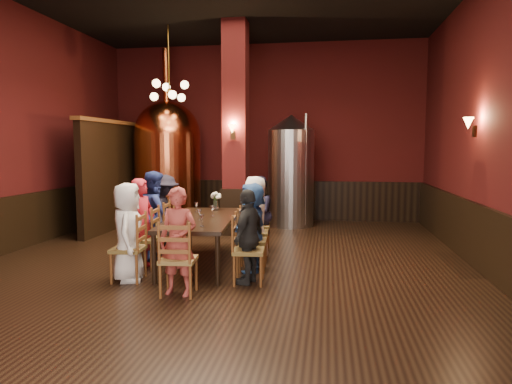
% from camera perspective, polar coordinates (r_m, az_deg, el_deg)
% --- Properties ---
extents(room, '(10.00, 10.02, 4.50)m').
position_cam_1_polar(room, '(7.00, -4.71, 8.67)').
color(room, black).
rests_on(room, ground).
extents(wainscot_right, '(0.08, 9.90, 1.00)m').
position_cam_1_polar(wainscot_right, '(7.31, 27.36, -5.86)').
color(wainscot_right, black).
rests_on(wainscot_right, ground).
extents(wainscot_back, '(7.90, 0.08, 1.00)m').
position_cam_1_polar(wainscot_back, '(11.95, 0.97, -0.96)').
color(wainscot_back, black).
rests_on(wainscot_back, ground).
extents(column, '(0.58, 0.58, 4.50)m').
position_cam_1_polar(column, '(9.80, -2.53, 7.83)').
color(column, '#440E0F').
rests_on(column, ground).
extents(partition, '(0.22, 3.50, 2.40)m').
position_cam_1_polar(partition, '(11.13, -16.89, 1.92)').
color(partition, black).
rests_on(partition, ground).
extents(pendant_cluster, '(0.90, 0.90, 1.70)m').
position_cam_1_polar(pendant_cluster, '(10.36, -10.79, 12.33)').
color(pendant_cluster, '#A57226').
rests_on(pendant_cluster, room).
extents(sconce_wall, '(0.20, 0.20, 0.36)m').
position_cam_1_polar(sconce_wall, '(7.93, 25.68, 7.42)').
color(sconce_wall, black).
rests_on(sconce_wall, room).
extents(sconce_column, '(0.20, 0.20, 0.36)m').
position_cam_1_polar(sconce_column, '(9.50, -2.89, 7.59)').
color(sconce_column, black).
rests_on(sconce_column, column).
extents(dining_table, '(1.20, 2.48, 0.75)m').
position_cam_1_polar(dining_table, '(7.37, -6.87, -3.68)').
color(dining_table, black).
rests_on(dining_table, ground).
extents(chair_0, '(0.50, 0.50, 0.92)m').
position_cam_1_polar(chair_0, '(6.69, -15.70, -6.81)').
color(chair_0, brown).
rests_on(chair_0, ground).
extents(person_0, '(0.60, 0.77, 1.38)m').
position_cam_1_polar(person_0, '(6.64, -15.75, -4.85)').
color(person_0, white).
rests_on(person_0, ground).
extents(chair_1, '(0.50, 0.50, 0.92)m').
position_cam_1_polar(chair_1, '(7.31, -13.93, -5.71)').
color(chair_1, brown).
rests_on(chair_1, ground).
extents(person_1, '(0.40, 0.55, 1.40)m').
position_cam_1_polar(person_1, '(7.27, -13.97, -3.85)').
color(person_1, red).
rests_on(person_1, ground).
extents(chair_2, '(0.50, 0.50, 0.92)m').
position_cam_1_polar(chair_2, '(7.93, -12.46, -4.79)').
color(chair_2, brown).
rests_on(chair_2, ground).
extents(person_2, '(0.64, 0.80, 1.48)m').
position_cam_1_polar(person_2, '(7.88, -12.51, -2.78)').
color(person_2, navy).
rests_on(person_2, ground).
extents(chair_3, '(0.50, 0.50, 0.92)m').
position_cam_1_polar(chair_3, '(8.56, -11.20, -3.99)').
color(chair_3, brown).
rests_on(chair_3, ground).
extents(person_3, '(0.60, 0.93, 1.37)m').
position_cam_1_polar(person_3, '(8.53, -11.22, -2.49)').
color(person_3, black).
rests_on(person_3, ground).
extents(chair_4, '(0.50, 0.50, 0.92)m').
position_cam_1_polar(chair_4, '(6.33, -0.92, -7.30)').
color(chair_4, brown).
rests_on(chair_4, ground).
extents(person_4, '(0.51, 0.82, 1.31)m').
position_cam_1_polar(person_4, '(6.29, -0.93, -5.58)').
color(person_4, black).
rests_on(person_4, ground).
extents(chair_5, '(0.50, 0.50, 0.92)m').
position_cam_1_polar(chair_5, '(6.98, -0.45, -6.07)').
color(chair_5, brown).
rests_on(chair_5, ground).
extents(person_5, '(0.40, 1.25, 1.35)m').
position_cam_1_polar(person_5, '(6.94, -0.45, -4.35)').
color(person_5, '#3965AC').
rests_on(person_5, ground).
extents(chair_6, '(0.50, 0.50, 0.92)m').
position_cam_1_polar(chair_6, '(7.63, -0.07, -5.07)').
color(chair_6, brown).
rests_on(chair_6, ground).
extents(person_6, '(0.59, 0.77, 1.40)m').
position_cam_1_polar(person_6, '(7.59, -0.07, -3.28)').
color(person_6, silver).
rests_on(person_6, ground).
extents(chair_7, '(0.50, 0.50, 0.92)m').
position_cam_1_polar(chair_7, '(8.29, 0.26, -4.20)').
color(chair_7, brown).
rests_on(chair_7, ground).
extents(person_7, '(0.34, 0.67, 1.36)m').
position_cam_1_polar(person_7, '(8.25, 0.26, -2.71)').
color(person_7, black).
rests_on(person_7, ground).
extents(chair_8, '(0.50, 0.50, 0.92)m').
position_cam_1_polar(chair_8, '(5.93, -9.68, -8.26)').
color(chair_8, brown).
rests_on(chair_8, ground).
extents(person_8, '(0.54, 0.39, 1.38)m').
position_cam_1_polar(person_8, '(5.88, -9.71, -6.09)').
color(person_8, '#AA3F38').
rests_on(person_8, ground).
extents(copper_kettle, '(1.79, 1.79, 4.22)m').
position_cam_1_polar(copper_kettle, '(11.37, -10.97, 3.85)').
color(copper_kettle, black).
rests_on(copper_kettle, ground).
extents(steel_vessel, '(1.31, 1.31, 2.63)m').
position_cam_1_polar(steel_vessel, '(10.87, 4.39, 2.67)').
color(steel_vessel, '#B2B2B7').
rests_on(steel_vessel, ground).
extents(rose_vase, '(0.20, 0.20, 0.33)m').
position_cam_1_polar(rose_vase, '(8.19, -5.03, -0.75)').
color(rose_vase, white).
rests_on(rose_vase, dining_table).
extents(wine_glass_0, '(0.07, 0.07, 0.17)m').
position_cam_1_polar(wine_glass_0, '(6.56, -6.78, -3.54)').
color(wine_glass_0, white).
rests_on(wine_glass_0, dining_table).
extents(wine_glass_1, '(0.07, 0.07, 0.17)m').
position_cam_1_polar(wine_glass_1, '(7.04, -10.09, -2.96)').
color(wine_glass_1, white).
rests_on(wine_glass_1, dining_table).
extents(wine_glass_2, '(0.07, 0.07, 0.17)m').
position_cam_1_polar(wine_glass_2, '(6.61, -10.37, -3.52)').
color(wine_glass_2, white).
rests_on(wine_glass_2, dining_table).
extents(wine_glass_3, '(0.07, 0.07, 0.17)m').
position_cam_1_polar(wine_glass_3, '(7.11, -7.08, -2.83)').
color(wine_glass_3, white).
rests_on(wine_glass_3, dining_table).
extents(wine_glass_4, '(0.07, 0.07, 0.17)m').
position_cam_1_polar(wine_glass_4, '(7.48, -5.47, -2.39)').
color(wine_glass_4, white).
rests_on(wine_glass_4, dining_table).
extents(wine_glass_5, '(0.07, 0.07, 0.17)m').
position_cam_1_polar(wine_glass_5, '(7.99, -7.45, -1.89)').
color(wine_glass_5, white).
rests_on(wine_glass_5, dining_table).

